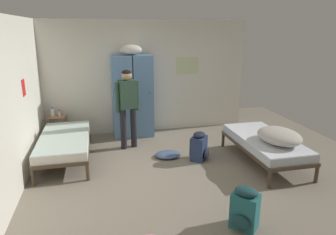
{
  "coord_description": "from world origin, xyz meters",
  "views": [
    {
      "loc": [
        -1.13,
        -4.63,
        2.41
      ],
      "look_at": [
        0.0,
        0.25,
        0.95
      ],
      "focal_mm": 32.82,
      "sensor_mm": 36.0,
      "label": 1
    }
  ],
  "objects_px": {
    "backpack_teal": "(245,209)",
    "clothes_pile_denim": "(168,154)",
    "backpack_navy": "(199,147)",
    "shelf_unit": "(58,126)",
    "lotion_bottle": "(59,113)",
    "bed_right": "(265,143)",
    "person_traveler": "(128,102)",
    "water_bottle": "(52,112)",
    "bed_left_rear": "(65,141)",
    "locker_bank": "(132,94)",
    "bedding_heap": "(279,136)"
  },
  "relations": [
    {
      "from": "bed_left_rear",
      "to": "bedding_heap",
      "type": "height_order",
      "value": "bedding_heap"
    },
    {
      "from": "person_traveler",
      "to": "bed_left_rear",
      "type": "bearing_deg",
      "value": -162.65
    },
    {
      "from": "locker_bank",
      "to": "bedding_heap",
      "type": "height_order",
      "value": "locker_bank"
    },
    {
      "from": "water_bottle",
      "to": "backpack_teal",
      "type": "height_order",
      "value": "water_bottle"
    },
    {
      "from": "person_traveler",
      "to": "backpack_navy",
      "type": "height_order",
      "value": "person_traveler"
    },
    {
      "from": "water_bottle",
      "to": "clothes_pile_denim",
      "type": "distance_m",
      "value": 2.74
    },
    {
      "from": "backpack_navy",
      "to": "clothes_pile_denim",
      "type": "xyz_separation_m",
      "value": [
        -0.55,
        0.26,
        -0.21
      ]
    },
    {
      "from": "person_traveler",
      "to": "backpack_navy",
      "type": "relative_size",
      "value": 2.96
    },
    {
      "from": "bed_left_rear",
      "to": "clothes_pile_denim",
      "type": "bearing_deg",
      "value": -8.15
    },
    {
      "from": "bedding_heap",
      "to": "water_bottle",
      "type": "distance_m",
      "value": 4.67
    },
    {
      "from": "clothes_pile_denim",
      "to": "person_traveler",
      "type": "bearing_deg",
      "value": 135.91
    },
    {
      "from": "shelf_unit",
      "to": "backpack_teal",
      "type": "relative_size",
      "value": 1.04
    },
    {
      "from": "person_traveler",
      "to": "lotion_bottle",
      "type": "height_order",
      "value": "person_traveler"
    },
    {
      "from": "lotion_bottle",
      "to": "backpack_teal",
      "type": "height_order",
      "value": "lotion_bottle"
    },
    {
      "from": "locker_bank",
      "to": "bedding_heap",
      "type": "relative_size",
      "value": 2.36
    },
    {
      "from": "water_bottle",
      "to": "bed_left_rear",
      "type": "bearing_deg",
      "value": -74.25
    },
    {
      "from": "bed_right",
      "to": "backpack_teal",
      "type": "height_order",
      "value": "backpack_teal"
    },
    {
      "from": "bedding_heap",
      "to": "lotion_bottle",
      "type": "bearing_deg",
      "value": 149.12
    },
    {
      "from": "water_bottle",
      "to": "bed_right",
      "type": "bearing_deg",
      "value": -27.84
    },
    {
      "from": "water_bottle",
      "to": "shelf_unit",
      "type": "bearing_deg",
      "value": -14.04
    },
    {
      "from": "person_traveler",
      "to": "backpack_teal",
      "type": "xyz_separation_m",
      "value": [
        1.11,
        -3.03,
        -0.72
      ]
    },
    {
      "from": "backpack_teal",
      "to": "backpack_navy",
      "type": "height_order",
      "value": "same"
    },
    {
      "from": "water_bottle",
      "to": "backpack_navy",
      "type": "height_order",
      "value": "water_bottle"
    },
    {
      "from": "backpack_teal",
      "to": "clothes_pile_denim",
      "type": "bearing_deg",
      "value": 100.23
    },
    {
      "from": "bed_left_rear",
      "to": "backpack_teal",
      "type": "height_order",
      "value": "backpack_teal"
    },
    {
      "from": "lotion_bottle",
      "to": "person_traveler",
      "type": "bearing_deg",
      "value": -27.09
    },
    {
      "from": "lotion_bottle",
      "to": "water_bottle",
      "type": "bearing_deg",
      "value": 158.2
    },
    {
      "from": "bed_right",
      "to": "person_traveler",
      "type": "relative_size",
      "value": 1.17
    },
    {
      "from": "bedding_heap",
      "to": "lotion_bottle",
      "type": "relative_size",
      "value": 6.0
    },
    {
      "from": "water_bottle",
      "to": "backpack_navy",
      "type": "bearing_deg",
      "value": -31.42
    },
    {
      "from": "locker_bank",
      "to": "clothes_pile_denim",
      "type": "height_order",
      "value": "locker_bank"
    },
    {
      "from": "locker_bank",
      "to": "shelf_unit",
      "type": "bearing_deg",
      "value": 179.87
    },
    {
      "from": "backpack_teal",
      "to": "bed_left_rear",
      "type": "bearing_deg",
      "value": 131.55
    },
    {
      "from": "locker_bank",
      "to": "bed_left_rear",
      "type": "bearing_deg",
      "value": -141.09
    },
    {
      "from": "shelf_unit",
      "to": "bed_right",
      "type": "xyz_separation_m",
      "value": [
        3.85,
        -2.06,
        0.04
      ]
    },
    {
      "from": "shelf_unit",
      "to": "bed_right",
      "type": "relative_size",
      "value": 0.3
    },
    {
      "from": "bed_left_rear",
      "to": "person_traveler",
      "type": "relative_size",
      "value": 1.17
    },
    {
      "from": "bed_left_rear",
      "to": "lotion_bottle",
      "type": "relative_size",
      "value": 12.98
    },
    {
      "from": "water_bottle",
      "to": "bedding_heap",
      "type": "bearing_deg",
      "value": -30.57
    },
    {
      "from": "lotion_bottle",
      "to": "locker_bank",
      "type": "bearing_deg",
      "value": 1.3
    },
    {
      "from": "shelf_unit",
      "to": "lotion_bottle",
      "type": "height_order",
      "value": "lotion_bottle"
    },
    {
      "from": "clothes_pile_denim",
      "to": "backpack_navy",
      "type": "bearing_deg",
      "value": -25.68
    },
    {
      "from": "bed_right",
      "to": "backpack_teal",
      "type": "bearing_deg",
      "value": -125.88
    },
    {
      "from": "shelf_unit",
      "to": "person_traveler",
      "type": "height_order",
      "value": "person_traveler"
    },
    {
      "from": "bed_left_rear",
      "to": "clothes_pile_denim",
      "type": "distance_m",
      "value": 1.97
    },
    {
      "from": "bed_left_rear",
      "to": "backpack_teal",
      "type": "distance_m",
      "value": 3.54
    },
    {
      "from": "backpack_navy",
      "to": "clothes_pile_denim",
      "type": "bearing_deg",
      "value": 154.32
    },
    {
      "from": "bed_left_rear",
      "to": "lotion_bottle",
      "type": "distance_m",
      "value": 1.15
    },
    {
      "from": "bed_left_rear",
      "to": "lotion_bottle",
      "type": "height_order",
      "value": "lotion_bottle"
    },
    {
      "from": "backpack_teal",
      "to": "clothes_pile_denim",
      "type": "distance_m",
      "value": 2.42
    }
  ]
}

